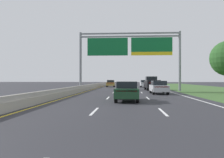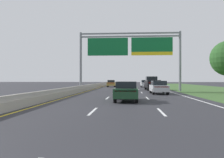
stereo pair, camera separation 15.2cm
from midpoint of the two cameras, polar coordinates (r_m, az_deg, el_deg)
ground_plane at (r=37.06m, az=4.00°, el=-2.77°), size 220.00×220.00×0.00m
lane_striping at (r=36.60m, az=4.00°, el=-2.80°), size 11.96×106.00×0.01m
grass_verge_right at (r=39.59m, az=24.65°, el=-2.57°), size 14.00×110.00×0.02m
median_barrier_concrete at (r=37.62m, az=-6.11°, el=-2.19°), size 0.60×110.00×0.85m
overhead_sign_gantry at (r=34.51m, az=4.50°, el=7.43°), size 15.06×0.42×8.80m
pickup_truck_black at (r=37.71m, az=9.96°, el=-1.09°), size 2.14×5.45×2.20m
car_white_right_lane_sedan at (r=51.31m, az=8.24°, el=-1.10°), size 1.83×4.40×1.57m
car_darkgreen_centre_lane_sedan at (r=18.62m, az=3.84°, el=-2.93°), size 1.94×4.45×1.57m
car_silver_right_lane_sedan at (r=28.06m, az=11.60°, el=-1.96°), size 1.85×4.41×1.57m
car_gold_left_lane_sedan at (r=52.64m, az=-0.10°, el=-1.07°), size 1.90×4.43×1.57m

